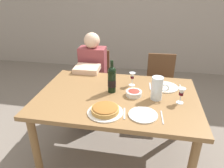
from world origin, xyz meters
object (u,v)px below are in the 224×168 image
at_px(baked_tart, 105,110).
at_px(wine_glass_left_diner, 132,76).
at_px(wine_glass_right_diner, 181,93).
at_px(chair_right, 160,83).
at_px(dinner_plate_left_setting, 143,115).
at_px(dinner_plate_right_setting, 165,87).
at_px(water_pitcher, 157,90).
at_px(chair_left, 96,78).
at_px(diner_left, 91,77).
at_px(dining_table, 117,103).
at_px(salad_bowl, 134,93).
at_px(wine_bottle, 112,79).

height_order(baked_tart, wine_glass_left_diner, wine_glass_left_diner).
height_order(wine_glass_right_diner, chair_right, wine_glass_right_diner).
relative_size(baked_tart, dinner_plate_left_setting, 1.25).
xyz_separation_m(wine_glass_left_diner, wine_glass_right_diner, (0.45, -0.27, 0.00)).
bearing_deg(dinner_plate_left_setting, dinner_plate_right_setting, 69.98).
distance_m(water_pitcher, chair_left, 1.28).
bearing_deg(baked_tart, dinner_plate_right_setting, 47.73).
bearing_deg(diner_left, dining_table, 122.14).
bearing_deg(chair_left, wine_glass_right_diner, 135.66).
xyz_separation_m(dinner_plate_right_setting, chair_left, (-0.91, 0.68, -0.27)).
distance_m(salad_bowl, wine_glass_right_diner, 0.42).
relative_size(wine_bottle, wine_glass_right_diner, 2.21).
height_order(salad_bowl, dinner_plate_right_setting, salad_bowl).
relative_size(chair_left, diner_left, 0.75).
bearing_deg(wine_glass_right_diner, dinner_plate_left_setting, -140.33).
xyz_separation_m(wine_glass_right_diner, dinner_plate_right_setting, (-0.11, 0.28, -0.10)).
bearing_deg(wine_glass_right_diner, salad_bowl, 171.88).
xyz_separation_m(diner_left, chair_right, (0.89, 0.23, -0.12)).
bearing_deg(salad_bowl, chair_left, 124.01).
xyz_separation_m(water_pitcher, wine_glass_left_diner, (-0.24, 0.24, 0.00)).
bearing_deg(diner_left, wine_glass_left_diner, 140.53).
height_order(salad_bowl, diner_left, diner_left).
height_order(wine_glass_left_diner, dinner_plate_right_setting, wine_glass_left_diner).
xyz_separation_m(water_pitcher, dinner_plate_left_setting, (-0.10, -0.29, -0.09)).
xyz_separation_m(dining_table, wine_bottle, (-0.06, 0.06, 0.22)).
relative_size(salad_bowl, diner_left, 0.13).
bearing_deg(water_pitcher, chair_left, 131.31).
bearing_deg(wine_bottle, dinner_plate_left_setting, -48.25).
bearing_deg(diner_left, wine_bottle, 120.77).
xyz_separation_m(dining_table, chair_right, (0.45, 0.91, -0.17)).
bearing_deg(baked_tart, chair_right, 67.96).
bearing_deg(dining_table, dinner_plate_right_setting, 28.13).
xyz_separation_m(baked_tart, chair_right, (0.49, 1.22, -0.29)).
bearing_deg(dining_table, baked_tart, -98.87).
xyz_separation_m(baked_tart, dinner_plate_left_setting, (0.31, 0.01, -0.02)).
distance_m(wine_bottle, wine_glass_left_diner, 0.25).
relative_size(salad_bowl, chair_left, 0.17).
bearing_deg(dinner_plate_right_setting, baked_tart, -132.27).
bearing_deg(baked_tart, chair_left, 108.15).
bearing_deg(diner_left, chair_left, -90.18).
height_order(wine_bottle, chair_left, wine_bottle).
bearing_deg(wine_bottle, water_pitcher, -8.90).
xyz_separation_m(water_pitcher, dinner_plate_right_setting, (0.09, 0.25, -0.09)).
height_order(wine_bottle, chair_right, wine_bottle).
relative_size(baked_tart, salad_bowl, 1.97).
relative_size(wine_bottle, wine_glass_left_diner, 2.27).
relative_size(salad_bowl, dinner_plate_left_setting, 0.63).
bearing_deg(salad_bowl, wine_glass_left_diner, 99.96).
xyz_separation_m(baked_tart, dinner_plate_right_setting, (0.50, 0.55, -0.02)).
distance_m(dinner_plate_left_setting, diner_left, 1.22).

